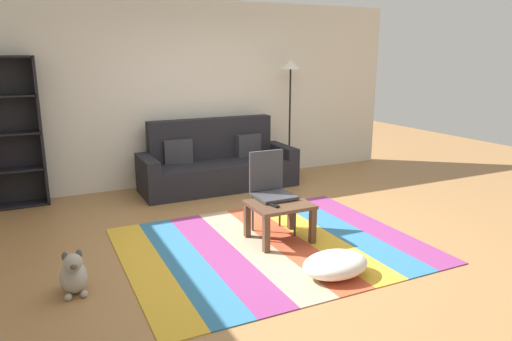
# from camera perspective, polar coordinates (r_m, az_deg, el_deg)

# --- Properties ---
(ground_plane) EXTENTS (14.00, 14.00, 0.00)m
(ground_plane) POSITION_cam_1_polar(r_m,az_deg,el_deg) (5.13, 2.15, -7.81)
(ground_plane) COLOR #9E7042
(back_wall) EXTENTS (6.80, 0.10, 2.70)m
(back_wall) POSITION_cam_1_polar(r_m,az_deg,el_deg) (7.14, -7.51, 9.40)
(back_wall) COLOR silver
(back_wall) RESTS_ON ground_plane
(rug) EXTENTS (2.93, 2.39, 0.01)m
(rug) POSITION_cam_1_polar(r_m,az_deg,el_deg) (4.83, 1.83, -9.16)
(rug) COLOR gold
(rug) RESTS_ON ground_plane
(couch) EXTENTS (2.26, 0.80, 1.00)m
(couch) POSITION_cam_1_polar(r_m,az_deg,el_deg) (6.84, -4.80, 0.68)
(couch) COLOR black
(couch) RESTS_ON ground_plane
(coffee_table) EXTENTS (0.62, 0.53, 0.41)m
(coffee_table) POSITION_cam_1_polar(r_m,az_deg,el_deg) (4.84, 2.91, -4.92)
(coffee_table) COLOR #513826
(coffee_table) RESTS_ON rug
(pouf) EXTENTS (0.62, 0.43, 0.22)m
(pouf) POSITION_cam_1_polar(r_m,az_deg,el_deg) (4.20, 9.74, -11.33)
(pouf) COLOR white
(pouf) RESTS_ON rug
(dog) EXTENTS (0.22, 0.35, 0.40)m
(dog) POSITION_cam_1_polar(r_m,az_deg,el_deg) (4.15, -21.52, -11.85)
(dog) COLOR #9E998E
(dog) RESTS_ON ground_plane
(standing_lamp) EXTENTS (0.32, 0.32, 1.84)m
(standing_lamp) POSITION_cam_1_polar(r_m,az_deg,el_deg) (7.36, 4.25, 11.06)
(standing_lamp) COLOR black
(standing_lamp) RESTS_ON ground_plane
(tv_remote) EXTENTS (0.08, 0.16, 0.02)m
(tv_remote) POSITION_cam_1_polar(r_m,az_deg,el_deg) (4.71, 2.11, -4.29)
(tv_remote) COLOR black
(tv_remote) RESTS_ON coffee_table
(folding_chair) EXTENTS (0.40, 0.40, 0.90)m
(folding_chair) POSITION_cam_1_polar(r_m,az_deg,el_deg) (5.03, 1.74, -1.82)
(folding_chair) COLOR #38383D
(folding_chair) RESTS_ON ground_plane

